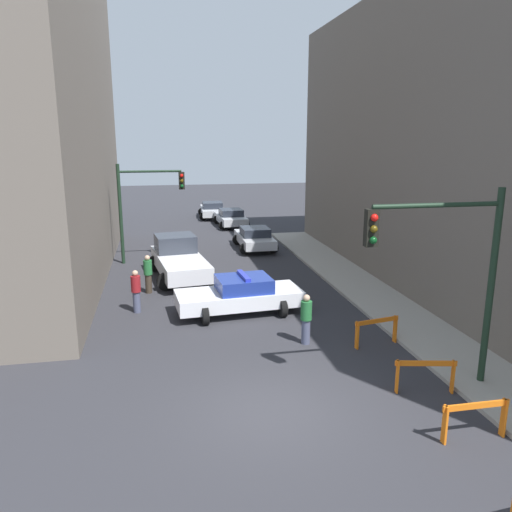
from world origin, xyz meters
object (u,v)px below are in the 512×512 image
object	(u,v)px
pedestrian_sidewalk	(306,318)
police_car	(240,295)
white_truck	(179,259)
parked_car_far	(212,210)
traffic_light_far	(141,199)
traffic_light_near	(453,260)
barrier_mid	(475,414)
barrier_back	(425,371)
parked_car_mid	(231,217)
pedestrian_corner	(148,274)
parked_car_near	(255,238)
barrier_corner	(377,327)
pedestrian_crossing	(136,291)

from	to	relation	value
pedestrian_sidewalk	police_car	bearing A→B (deg)	-66.50
white_truck	parked_car_far	size ratio (longest dim) A/B	1.28
traffic_light_far	pedestrian_sidewalk	bearing A→B (deg)	-66.03
traffic_light_near	barrier_mid	world-z (taller)	traffic_light_near
barrier_mid	barrier_back	bearing A→B (deg)	89.85
traffic_light_far	parked_car_mid	xyz separation A→B (m)	(6.12, 10.04, -2.72)
parked_car_mid	barrier_mid	xyz separation A→B (m)	(1.34, -27.84, -0.06)
traffic_light_far	pedestrian_corner	size ratio (longest dim) A/B	3.13
parked_car_near	barrier_corner	distance (m)	14.75
parked_car_far	police_car	bearing A→B (deg)	-91.25
pedestrian_crossing	pedestrian_sidewalk	xyz separation A→B (m)	(5.47, -4.09, 0.00)
white_truck	parked_car_near	world-z (taller)	white_truck
barrier_mid	pedestrian_sidewalk	bearing A→B (deg)	110.07
traffic_light_far	parked_car_near	distance (m)	7.27
white_truck	pedestrian_corner	distance (m)	2.63
traffic_light_near	police_car	distance (m)	8.53
pedestrian_crossing	traffic_light_near	bearing A→B (deg)	-115.88
white_truck	parked_car_mid	xyz separation A→B (m)	(4.43, 13.32, -0.23)
barrier_mid	barrier_corner	xyz separation A→B (m)	(0.06, 5.22, 0.00)
police_car	pedestrian_sidewalk	distance (m)	3.64
barrier_back	barrier_mid	bearing A→B (deg)	-90.15
parked_car_near	pedestrian_sidewalk	xyz separation A→B (m)	(-1.06, -14.13, 0.19)
parked_car_far	pedestrian_crossing	distance (m)	22.92
pedestrian_corner	parked_car_mid	bearing A→B (deg)	-158.57
police_car	barrier_back	size ratio (longest dim) A/B	3.07
traffic_light_far	police_car	distance (m)	9.87
pedestrian_crossing	barrier_corner	xyz separation A→B (m)	(7.64, -4.67, -0.24)
traffic_light_near	pedestrian_corner	bearing A→B (deg)	127.64
pedestrian_sidewalk	barrier_back	bearing A→B (deg)	117.32
parked_car_mid	police_car	bearing A→B (deg)	-100.00
traffic_light_far	white_truck	bearing A→B (deg)	-62.84
parked_car_near	pedestrian_corner	size ratio (longest dim) A/B	2.59
pedestrian_corner	barrier_mid	distance (m)	14.23
pedestrian_crossing	police_car	bearing A→B (deg)	-84.83
traffic_light_far	barrier_back	distance (m)	17.59
parked_car_mid	barrier_corner	world-z (taller)	parked_car_mid
pedestrian_crossing	barrier_mid	world-z (taller)	pedestrian_crossing
police_car	white_truck	xyz separation A→B (m)	(-2.05, 5.46, 0.18)
white_truck	police_car	bearing A→B (deg)	-77.04
white_truck	barrier_corner	distance (m)	10.98
traffic_light_far	police_car	xyz separation A→B (m)	(3.73, -8.74, -2.67)
traffic_light_far	barrier_corner	xyz separation A→B (m)	(7.52, -12.58, -2.78)
barrier_mid	barrier_back	size ratio (longest dim) A/B	1.01
parked_car_near	parked_car_mid	size ratio (longest dim) A/B	0.98
police_car	parked_car_mid	bearing A→B (deg)	-11.93
police_car	parked_car_mid	distance (m)	18.93
pedestrian_crossing	pedestrian_corner	world-z (taller)	same
pedestrian_corner	barrier_back	world-z (taller)	pedestrian_corner
pedestrian_corner	parked_car_far	bearing A→B (deg)	-151.96
traffic_light_near	white_truck	distance (m)	14.07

